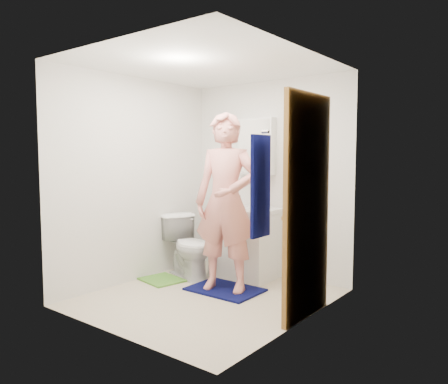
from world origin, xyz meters
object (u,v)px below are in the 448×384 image
at_px(toilet, 189,246).
at_px(toothbrush_cup, 261,204).
at_px(medicine_cabinet, 257,146).
at_px(towel, 261,186).
at_px(man, 226,202).
at_px(soap_dispenser, 236,199).
at_px(vanity_cabinet, 246,244).

xyz_separation_m(toilet, toothbrush_cup, (0.68, 0.56, 0.52)).
distance_m(medicine_cabinet, towel, 2.11).
relative_size(towel, toilet, 1.06).
bearing_deg(towel, man, 139.43).
distance_m(towel, toothbrush_cup, 1.95).
height_order(toilet, soap_dispenser, soap_dispenser).
xyz_separation_m(medicine_cabinet, toilet, (-0.54, -0.66, -1.22)).
bearing_deg(medicine_cabinet, toothbrush_cup, -35.22).
bearing_deg(toilet, man, -85.60).
relative_size(toilet, man, 0.39).
height_order(toilet, toothbrush_cup, toothbrush_cup).
distance_m(soap_dispenser, man, 0.69).
distance_m(vanity_cabinet, soap_dispenser, 0.57).
height_order(medicine_cabinet, toothbrush_cup, medicine_cabinet).
relative_size(medicine_cabinet, soap_dispenser, 3.29).
xyz_separation_m(toothbrush_cup, man, (0.04, -0.75, 0.09)).
height_order(vanity_cabinet, toothbrush_cup, toothbrush_cup).
relative_size(vanity_cabinet, soap_dispenser, 3.76).
xyz_separation_m(medicine_cabinet, man, (0.18, -0.85, -0.61)).
relative_size(towel, soap_dispenser, 3.76).
bearing_deg(toothbrush_cup, medicine_cabinet, 144.78).
bearing_deg(man, soap_dispenser, 100.54).
bearing_deg(soap_dispenser, toothbrush_cup, 27.14).
bearing_deg(toilet, towel, -102.31).
bearing_deg(man, toothbrush_cup, 75.76).
xyz_separation_m(toilet, soap_dispenser, (0.40, 0.42, 0.58)).
xyz_separation_m(towel, toothbrush_cup, (-1.04, 1.61, -0.35)).
height_order(toothbrush_cup, man, man).
relative_size(toilet, toothbrush_cup, 5.86).
xyz_separation_m(towel, man, (-1.00, 0.86, -0.26)).
distance_m(medicine_cabinet, man, 1.06).
distance_m(towel, toilet, 2.20).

